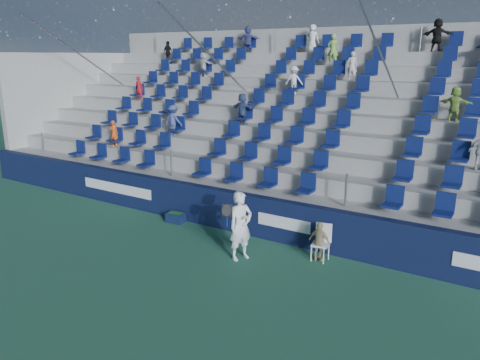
{
  "coord_description": "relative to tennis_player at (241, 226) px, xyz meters",
  "views": [
    {
      "loc": [
        6.99,
        -7.86,
        5.07
      ],
      "look_at": [
        0.2,
        2.8,
        1.7
      ],
      "focal_mm": 35.0,
      "sensor_mm": 36.0,
      "label": 1
    }
  ],
  "objects": [
    {
      "name": "tennis_player",
      "position": [
        0.0,
        0.0,
        0.0
      ],
      "size": [
        0.73,
        0.77,
        1.79
      ],
      "color": "white",
      "rests_on": "ground"
    },
    {
      "name": "ground",
      "position": [
        -1.01,
        -1.55,
        -0.9
      ],
      "size": [
        70.0,
        70.0,
        0.0
      ],
      "primitive_type": "plane",
      "color": "#2C674B",
      "rests_on": "ground"
    },
    {
      "name": "grandstand",
      "position": [
        -1.01,
        6.69,
        1.24
      ],
      "size": [
        24.0,
        8.17,
        6.63
      ],
      "color": "#A4A49F",
      "rests_on": "ground"
    },
    {
      "name": "sponsor_wall",
      "position": [
        -1.01,
        1.6,
        -0.3
      ],
      "size": [
        24.0,
        0.32,
        1.2
      ],
      "color": "#10183C",
      "rests_on": "ground"
    },
    {
      "name": "ball_bin",
      "position": [
        -3.18,
        1.2,
        -0.73
      ],
      "size": [
        0.59,
        0.42,
        0.31
      ],
      "color": "#101A3B",
      "rests_on": "ground"
    },
    {
      "name": "line_judge",
      "position": [
        1.77,
        0.95,
        -0.38
      ],
      "size": [
        0.65,
        0.36,
        1.04
      ],
      "primitive_type": "imported",
      "rotation": [
        0.0,
        0.0,
        2.97
      ],
      "color": "tan",
      "rests_on": "ground"
    },
    {
      "name": "line_judge_chair",
      "position": [
        1.77,
        1.09,
        -0.36
      ],
      "size": [
        0.49,
        0.5,
        0.95
      ],
      "color": "white",
      "rests_on": "ground"
    }
  ]
}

